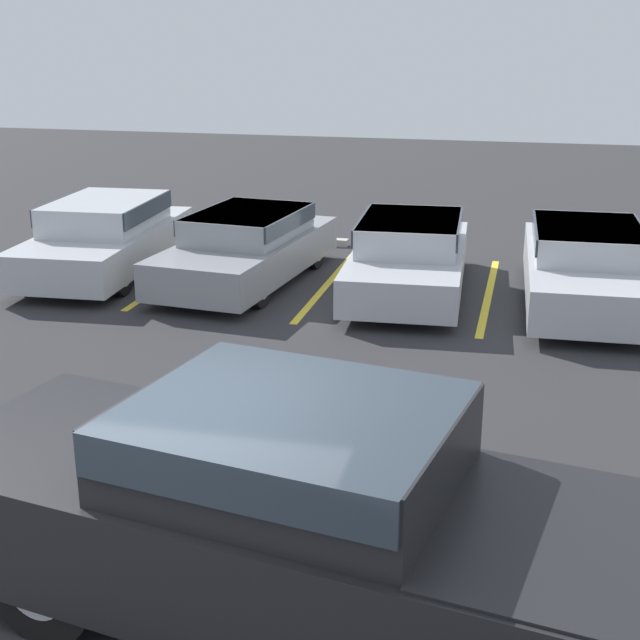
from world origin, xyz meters
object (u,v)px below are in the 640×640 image
parked_sedan_a (105,234)px  parked_sedan_d (586,263)px  pickup_truck (335,525)px  wheel_stop_curb (303,241)px  parked_sedan_b (247,245)px  parked_sedan_c (409,253)px

parked_sedan_a → parked_sedan_d: size_ratio=0.97×
pickup_truck → wheel_stop_curb: size_ratio=3.50×
parked_sedan_a → wheel_stop_curb: parked_sedan_a is taller
parked_sedan_b → parked_sedan_d: (5.50, -0.01, 0.01)m
pickup_truck → parked_sedan_c: size_ratio=1.43×
pickup_truck → parked_sedan_c: (-0.74, 8.74, -0.22)m
parked_sedan_a → parked_sedan_d: parked_sedan_a is taller
parked_sedan_c → wheel_stop_curb: size_ratio=2.45×
pickup_truck → parked_sedan_d: 8.93m
parked_sedan_b → wheel_stop_curb: (0.21, 2.91, -0.57)m
parked_sedan_a → parked_sedan_d: 8.10m
pickup_truck → wheel_stop_curb: bearing=115.6°
parked_sedan_c → wheel_stop_curb: 3.88m
parked_sedan_b → parked_sedan_a: bearing=-84.0°
parked_sedan_a → parked_sedan_b: parked_sedan_a is taller
parked_sedan_b → parked_sedan_c: size_ratio=1.01×
parked_sedan_b → pickup_truck: bearing=27.8°
parked_sedan_a → wheel_stop_curb: size_ratio=2.46×
parked_sedan_c → parked_sedan_b: bearing=-92.4°
pickup_truck → parked_sedan_b: bearing=121.7°
parked_sedan_c → parked_sedan_d: size_ratio=0.97×
pickup_truck → parked_sedan_a: (-6.09, 8.70, -0.18)m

